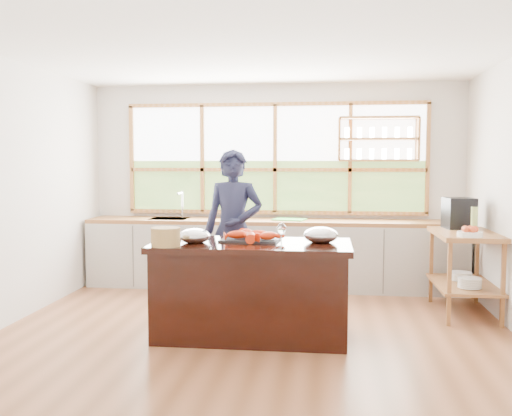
% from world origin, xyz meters
% --- Properties ---
extents(ground_plane, '(5.00, 5.00, 0.00)m').
position_xyz_m(ground_plane, '(0.00, 0.00, 0.00)').
color(ground_plane, '#995D3A').
extents(room_shell, '(5.02, 4.52, 2.71)m').
position_xyz_m(room_shell, '(0.02, 0.51, 1.75)').
color(room_shell, silver).
rests_on(room_shell, ground_plane).
extents(back_counter, '(4.90, 0.63, 0.90)m').
position_xyz_m(back_counter, '(-0.02, 1.94, 0.45)').
color(back_counter, '#A5A19B').
rests_on(back_counter, ground_plane).
extents(right_shelf_unit, '(0.62, 1.10, 0.90)m').
position_xyz_m(right_shelf_unit, '(2.19, 0.89, 0.60)').
color(right_shelf_unit, '#975E2C').
rests_on(right_shelf_unit, ground_plane).
extents(island, '(1.85, 0.90, 0.90)m').
position_xyz_m(island, '(0.00, -0.20, 0.45)').
color(island, black).
rests_on(island, ground_plane).
extents(cook, '(0.68, 0.48, 1.79)m').
position_xyz_m(cook, '(-0.33, 0.72, 0.90)').
color(cook, '#191B33').
rests_on(cook, ground_plane).
extents(potted_plant, '(0.17, 0.14, 0.28)m').
position_xyz_m(potted_plant, '(-0.49, 2.00, 1.04)').
color(potted_plant, slate).
rests_on(potted_plant, back_counter).
extents(cutting_board, '(0.46, 0.39, 0.01)m').
position_xyz_m(cutting_board, '(0.22, 1.94, 0.91)').
color(cutting_board, green).
rests_on(cutting_board, back_counter).
extents(espresso_machine, '(0.34, 0.36, 0.35)m').
position_xyz_m(espresso_machine, '(2.19, 1.22, 1.08)').
color(espresso_machine, black).
rests_on(espresso_machine, right_shelf_unit).
extents(wine_bottle, '(0.08, 0.08, 0.28)m').
position_xyz_m(wine_bottle, '(2.24, 0.74, 1.04)').
color(wine_bottle, '#93AF5C').
rests_on(wine_bottle, right_shelf_unit).
extents(fruit_bowl, '(0.25, 0.25, 0.11)m').
position_xyz_m(fruit_bowl, '(2.14, 0.50, 0.94)').
color(fruit_bowl, white).
rests_on(fruit_bowl, right_shelf_unit).
extents(slate_board, '(0.58, 0.44, 0.02)m').
position_xyz_m(slate_board, '(-0.03, -0.06, 0.91)').
color(slate_board, black).
rests_on(slate_board, island).
extents(lobster_pile, '(0.52, 0.48, 0.08)m').
position_xyz_m(lobster_pile, '(-0.01, -0.09, 0.96)').
color(lobster_pile, red).
rests_on(lobster_pile, slate_board).
extents(mixing_bowl_left, '(0.30, 0.30, 0.14)m').
position_xyz_m(mixing_bowl_left, '(-0.53, -0.27, 0.96)').
color(mixing_bowl_left, '#B4B6BB').
rests_on(mixing_bowl_left, island).
extents(mixing_bowl_right, '(0.33, 0.33, 0.16)m').
position_xyz_m(mixing_bowl_right, '(0.64, -0.10, 0.97)').
color(mixing_bowl_right, '#B4B6BB').
rests_on(mixing_bowl_right, island).
extents(wine_glass, '(0.08, 0.08, 0.22)m').
position_xyz_m(wine_glass, '(0.30, -0.53, 1.06)').
color(wine_glass, white).
rests_on(wine_glass, island).
extents(wicker_basket, '(0.26, 0.26, 0.17)m').
position_xyz_m(wicker_basket, '(-0.74, -0.52, 0.98)').
color(wicker_basket, '#9C7545').
rests_on(wicker_basket, island).
extents(parchment_roll, '(0.10, 0.31, 0.08)m').
position_xyz_m(parchment_roll, '(-0.81, -0.02, 0.94)').
color(parchment_roll, white).
rests_on(parchment_roll, island).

